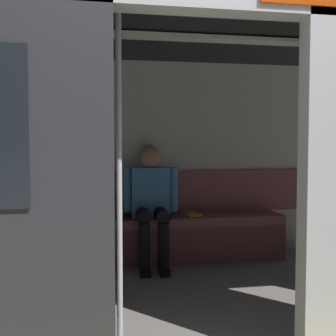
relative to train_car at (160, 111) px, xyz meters
name	(u,v)px	position (x,y,z in m)	size (l,w,h in m)	color
train_car	(160,111)	(0.00, 0.00, 0.00)	(6.40, 2.68, 2.20)	silver
bench_seat	(151,228)	(-0.07, -0.99, -1.10)	(2.76, 0.44, 0.47)	#935156
person_seated	(151,196)	(-0.06, -0.93, -0.77)	(0.55, 0.69, 1.19)	#4C8CC6
handbag	(109,209)	(0.34, -1.05, -0.91)	(0.26, 0.15, 0.17)	brown
book	(191,214)	(-0.50, -1.01, -0.98)	(0.15, 0.22, 0.03)	gold
grab_pole_door	(119,174)	(0.38, 0.75, -0.43)	(0.04, 0.04, 2.06)	silver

